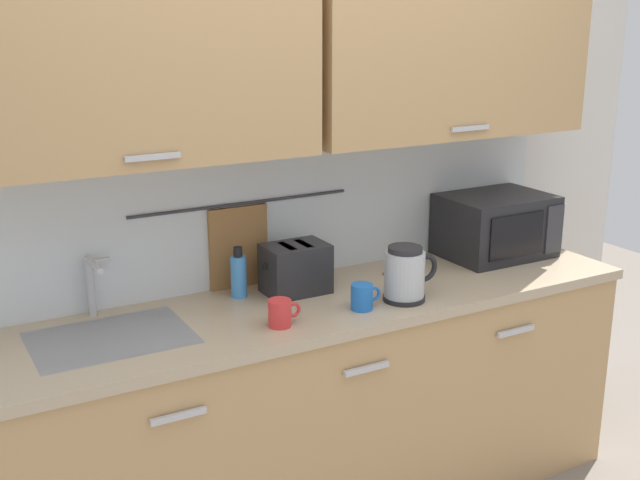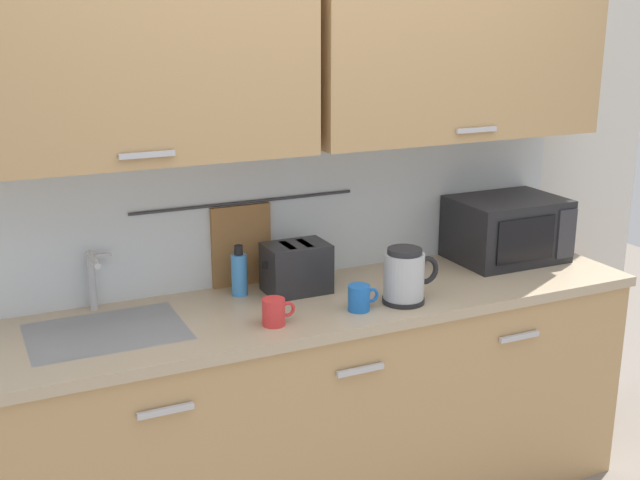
{
  "view_description": "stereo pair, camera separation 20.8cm",
  "coord_description": "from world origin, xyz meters",
  "px_view_note": "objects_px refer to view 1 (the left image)",
  "views": [
    {
      "loc": [
        -1.39,
        -2.15,
        1.95
      ],
      "look_at": [
        0.01,
        0.33,
        1.12
      ],
      "focal_mm": 44.86,
      "sensor_mm": 36.0,
      "label": 1
    },
    {
      "loc": [
        -1.2,
        -2.25,
        1.95
      ],
      "look_at": [
        0.01,
        0.33,
        1.12
      ],
      "focal_mm": 44.86,
      "sensor_mm": 36.0,
      "label": 2
    }
  ],
  "objects_px": {
    "electric_kettle": "(405,274)",
    "toaster": "(295,268)",
    "dish_soap_bottle": "(239,275)",
    "mug_near_sink": "(281,313)",
    "microwave": "(496,225)",
    "mug_by_kettle": "(362,297)",
    "wooden_spoon": "(405,264)"
  },
  "relations": [
    {
      "from": "electric_kettle",
      "to": "microwave",
      "type": "bearing_deg",
      "value": 22.1
    },
    {
      "from": "toaster",
      "to": "electric_kettle",
      "type": "bearing_deg",
      "value": -41.25
    },
    {
      "from": "toaster",
      "to": "microwave",
      "type": "bearing_deg",
      "value": -0.24
    },
    {
      "from": "mug_by_kettle",
      "to": "mug_near_sink",
      "type": "bearing_deg",
      "value": 179.6
    },
    {
      "from": "dish_soap_bottle",
      "to": "wooden_spoon",
      "type": "distance_m",
      "value": 0.78
    },
    {
      "from": "electric_kettle",
      "to": "toaster",
      "type": "relative_size",
      "value": 0.89
    },
    {
      "from": "electric_kettle",
      "to": "wooden_spoon",
      "type": "relative_size",
      "value": 0.87
    },
    {
      "from": "microwave",
      "to": "toaster",
      "type": "height_order",
      "value": "microwave"
    },
    {
      "from": "electric_kettle",
      "to": "mug_by_kettle",
      "type": "relative_size",
      "value": 1.89
    },
    {
      "from": "electric_kettle",
      "to": "dish_soap_bottle",
      "type": "distance_m",
      "value": 0.62
    },
    {
      "from": "dish_soap_bottle",
      "to": "mug_by_kettle",
      "type": "relative_size",
      "value": 1.63
    },
    {
      "from": "mug_by_kettle",
      "to": "wooden_spoon",
      "type": "bearing_deg",
      "value": 38.83
    },
    {
      "from": "dish_soap_bottle",
      "to": "mug_by_kettle",
      "type": "height_order",
      "value": "dish_soap_bottle"
    },
    {
      "from": "electric_kettle",
      "to": "mug_by_kettle",
      "type": "distance_m",
      "value": 0.2
    },
    {
      "from": "toaster",
      "to": "wooden_spoon",
      "type": "xyz_separation_m",
      "value": [
        0.56,
        0.07,
        -0.09
      ]
    },
    {
      "from": "dish_soap_bottle",
      "to": "mug_near_sink",
      "type": "height_order",
      "value": "dish_soap_bottle"
    },
    {
      "from": "mug_by_kettle",
      "to": "wooden_spoon",
      "type": "relative_size",
      "value": 0.46
    },
    {
      "from": "microwave",
      "to": "electric_kettle",
      "type": "bearing_deg",
      "value": -157.9
    },
    {
      "from": "dish_soap_bottle",
      "to": "toaster",
      "type": "distance_m",
      "value": 0.22
    },
    {
      "from": "electric_kettle",
      "to": "toaster",
      "type": "xyz_separation_m",
      "value": [
        -0.32,
        0.28,
        -0.01
      ]
    },
    {
      "from": "dish_soap_bottle",
      "to": "wooden_spoon",
      "type": "height_order",
      "value": "dish_soap_bottle"
    },
    {
      "from": "microwave",
      "to": "wooden_spoon",
      "type": "xyz_separation_m",
      "value": [
        -0.42,
        0.08,
        -0.13
      ]
    },
    {
      "from": "mug_by_kettle",
      "to": "wooden_spoon",
      "type": "distance_m",
      "value": 0.56
    },
    {
      "from": "dish_soap_bottle",
      "to": "toaster",
      "type": "bearing_deg",
      "value": -15.07
    },
    {
      "from": "microwave",
      "to": "mug_by_kettle",
      "type": "distance_m",
      "value": 0.91
    },
    {
      "from": "electric_kettle",
      "to": "dish_soap_bottle",
      "type": "height_order",
      "value": "electric_kettle"
    },
    {
      "from": "microwave",
      "to": "toaster",
      "type": "xyz_separation_m",
      "value": [
        -0.99,
        0.0,
        -0.04
      ]
    },
    {
      "from": "dish_soap_bottle",
      "to": "toaster",
      "type": "xyz_separation_m",
      "value": [
        0.21,
        -0.06,
        0.01
      ]
    },
    {
      "from": "mug_near_sink",
      "to": "toaster",
      "type": "relative_size",
      "value": 0.47
    },
    {
      "from": "microwave",
      "to": "dish_soap_bottle",
      "type": "xyz_separation_m",
      "value": [
        -1.2,
        0.06,
        -0.05
      ]
    },
    {
      "from": "dish_soap_bottle",
      "to": "mug_near_sink",
      "type": "distance_m",
      "value": 0.34
    },
    {
      "from": "mug_near_sink",
      "to": "mug_by_kettle",
      "type": "distance_m",
      "value": 0.33
    }
  ]
}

